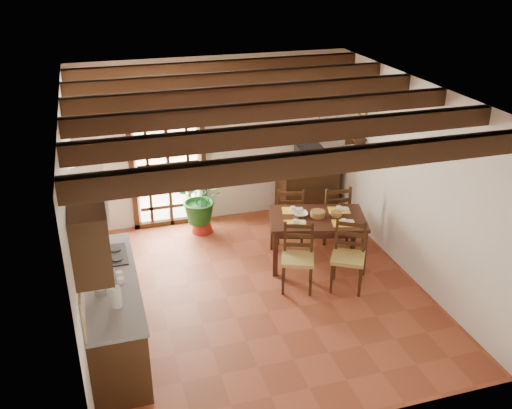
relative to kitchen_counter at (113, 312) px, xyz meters
name	(u,v)px	position (x,y,z in m)	size (l,w,h in m)	color
ground_plane	(257,292)	(1.96, 0.60, -0.47)	(5.00, 5.00, 0.00)	brown
room_shell	(258,170)	(1.96, 0.60, 1.34)	(4.52, 5.02, 2.81)	silver
ceiling_beams	(258,102)	(1.96, 0.60, 2.22)	(4.50, 4.34, 0.20)	black
french_door	(168,159)	(1.16, 3.05, 0.70)	(1.26, 0.11, 2.32)	white
kitchen_counter	(113,312)	(0.00, 0.00, 0.00)	(0.64, 2.25, 1.38)	black
upper_cabinet	(90,237)	(-0.12, -0.70, 1.38)	(0.35, 0.80, 0.70)	black
range_hood	(90,197)	(-0.09, 0.55, 1.26)	(0.38, 0.60, 0.54)	white
counter_items	(108,273)	(0.00, 0.09, 0.49)	(0.50, 1.43, 0.25)	black
dining_table	(317,223)	(3.04, 1.15, 0.18)	(1.57, 1.23, 0.75)	#341910
chair_near_left	(297,269)	(2.52, 0.56, -0.18)	(0.56, 0.55, 0.94)	#AB9449
chair_near_right	(347,268)	(3.19, 0.37, -0.17)	(0.60, 0.59, 0.96)	#AB9449
chair_far_left	(290,223)	(2.90, 1.92, -0.17)	(0.54, 0.52, 0.95)	#AB9449
chair_far_right	(333,222)	(3.57, 1.73, -0.17)	(0.47, 0.45, 0.98)	#AB9449
table_setting	(318,215)	(3.04, 1.15, 0.31)	(1.01, 0.67, 0.09)	yellow
table_bowl	(300,214)	(2.82, 1.26, 0.31)	(0.22, 0.22, 0.05)	white
sideboard	(307,189)	(3.55, 2.83, -0.03)	(1.04, 0.47, 0.88)	black
crt_tv	(309,155)	(3.55, 2.82, 0.60)	(0.45, 0.42, 0.36)	black
fuse_box	(299,114)	(3.46, 3.08, 1.28)	(0.25, 0.03, 0.32)	white
plant_pot	(202,226)	(1.60, 2.60, -0.36)	(0.36, 0.36, 0.22)	maroon
potted_plant	(201,201)	(1.60, 2.60, 0.10)	(2.02, 1.74, 2.26)	#144C19
wall_shelf	(355,139)	(4.10, 2.20, 1.04)	(0.20, 0.42, 0.20)	black
shelf_vase	(356,131)	(4.10, 2.20, 1.18)	(0.15, 0.15, 0.15)	#B2BFB2
shelf_flowers	(357,118)	(4.10, 2.20, 1.38)	(0.14, 0.14, 0.36)	yellow
framed_picture	(363,106)	(4.18, 2.20, 1.58)	(0.03, 0.32, 0.32)	brown
pendant_lamp	(319,128)	(3.04, 1.25, 1.60)	(0.36, 0.36, 0.84)	black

